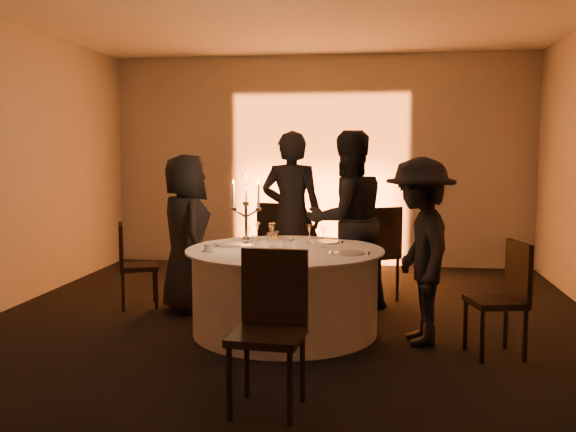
# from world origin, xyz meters

# --- Properties ---
(floor) EXTENTS (7.00, 7.00, 0.00)m
(floor) POSITION_xyz_m (0.00, 0.00, 0.00)
(floor) COLOR black
(floor) RESTS_ON ground
(wall_back) EXTENTS (7.00, 0.00, 7.00)m
(wall_back) POSITION_xyz_m (0.00, 3.50, 1.50)
(wall_back) COLOR #B7B2AA
(wall_back) RESTS_ON floor
(wall_front) EXTENTS (7.00, 0.00, 7.00)m
(wall_front) POSITION_xyz_m (0.00, -3.50, 1.50)
(wall_front) COLOR #B7B2AA
(wall_front) RESTS_ON floor
(uplighter_fixture) EXTENTS (0.25, 0.12, 0.10)m
(uplighter_fixture) POSITION_xyz_m (0.00, 3.20, 0.05)
(uplighter_fixture) COLOR black
(uplighter_fixture) RESTS_ON floor
(banquet_table) EXTENTS (1.80, 1.80, 0.77)m
(banquet_table) POSITION_xyz_m (0.00, 0.00, 0.38)
(banquet_table) COLOR black
(banquet_table) RESTS_ON floor
(chair_left) EXTENTS (0.52, 0.52, 0.90)m
(chair_left) POSITION_xyz_m (-1.74, 0.69, 0.50)
(chair_left) COLOR black
(chair_left) RESTS_ON floor
(chair_back_left) EXTENTS (0.53, 0.53, 1.05)m
(chair_back_left) POSITION_xyz_m (-0.31, 1.68, 0.60)
(chair_back_left) COLOR black
(chair_back_left) RESTS_ON floor
(chair_back_right) EXTENTS (0.63, 0.63, 1.05)m
(chair_back_right) POSITION_xyz_m (0.83, 1.32, 0.59)
(chair_back_right) COLOR black
(chair_back_right) RESTS_ON floor
(chair_right) EXTENTS (0.50, 0.50, 0.93)m
(chair_right) POSITION_xyz_m (1.86, -0.43, 0.52)
(chair_right) COLOR black
(chair_right) RESTS_ON floor
(chair_front) EXTENTS (0.48, 0.48, 1.02)m
(chair_front) POSITION_xyz_m (0.15, -1.70, 0.58)
(chair_front) COLOR black
(chair_front) RESTS_ON floor
(guest_left) EXTENTS (0.84, 0.94, 1.62)m
(guest_left) POSITION_xyz_m (-1.12, 0.63, 0.81)
(guest_left) COLOR black
(guest_left) RESTS_ON floor
(guest_back_left) EXTENTS (0.72, 0.51, 1.87)m
(guest_back_left) POSITION_xyz_m (-0.12, 1.31, 0.94)
(guest_back_left) COLOR black
(guest_back_left) RESTS_ON floor
(guest_back_right) EXTENTS (1.13, 1.06, 1.86)m
(guest_back_right) POSITION_xyz_m (0.52, 0.94, 0.93)
(guest_back_right) COLOR black
(guest_back_right) RESTS_ON floor
(guest_right) EXTENTS (0.73, 1.11, 1.61)m
(guest_right) POSITION_xyz_m (1.19, -0.16, 0.80)
(guest_right) COLOR black
(guest_right) RESTS_ON floor
(plate_left) EXTENTS (0.36, 0.28, 0.01)m
(plate_left) POSITION_xyz_m (-0.54, 0.13, 0.78)
(plate_left) COLOR white
(plate_left) RESTS_ON banquet_table
(plate_back_left) EXTENTS (0.36, 0.29, 0.08)m
(plate_back_left) POSITION_xyz_m (-0.17, 0.54, 0.79)
(plate_back_left) COLOR white
(plate_back_left) RESTS_ON banquet_table
(plate_back_right) EXTENTS (0.35, 0.28, 0.01)m
(plate_back_right) POSITION_xyz_m (0.33, 0.44, 0.78)
(plate_back_right) COLOR white
(plate_back_right) RESTS_ON banquet_table
(plate_right) EXTENTS (0.36, 0.26, 0.01)m
(plate_right) POSITION_xyz_m (0.59, -0.19, 0.78)
(plate_right) COLOR white
(plate_right) RESTS_ON banquet_table
(plate_front) EXTENTS (0.36, 0.25, 0.01)m
(plate_front) POSITION_xyz_m (-0.05, -0.55, 0.78)
(plate_front) COLOR white
(plate_front) RESTS_ON banquet_table
(coffee_cup) EXTENTS (0.11, 0.11, 0.07)m
(coffee_cup) POSITION_xyz_m (-0.65, -0.24, 0.80)
(coffee_cup) COLOR white
(coffee_cup) RESTS_ON banquet_table
(candelabra) EXTENTS (0.29, 0.14, 0.68)m
(candelabra) POSITION_xyz_m (-0.37, 0.04, 1.01)
(candelabra) COLOR silver
(candelabra) RESTS_ON banquet_table
(wine_glass_a) EXTENTS (0.07, 0.07, 0.19)m
(wine_glass_a) POSITION_xyz_m (-0.33, 0.41, 0.91)
(wine_glass_a) COLOR white
(wine_glass_a) RESTS_ON banquet_table
(wine_glass_b) EXTENTS (0.07, 0.07, 0.19)m
(wine_glass_b) POSITION_xyz_m (-0.14, 0.12, 0.91)
(wine_glass_b) COLOR white
(wine_glass_b) RESTS_ON banquet_table
(wine_glass_c) EXTENTS (0.07, 0.07, 0.19)m
(wine_glass_c) POSITION_xyz_m (-0.18, 0.37, 0.91)
(wine_glass_c) COLOR white
(wine_glass_c) RESTS_ON banquet_table
(wine_glass_d) EXTENTS (0.07, 0.07, 0.19)m
(wine_glass_d) POSITION_xyz_m (0.19, 0.34, 0.91)
(wine_glass_d) COLOR white
(wine_glass_d) RESTS_ON banquet_table
(wine_glass_e) EXTENTS (0.07, 0.07, 0.19)m
(wine_glass_e) POSITION_xyz_m (0.34, 0.13, 0.91)
(wine_glass_e) COLOR white
(wine_glass_e) RESTS_ON banquet_table
(wine_glass_f) EXTENTS (0.07, 0.07, 0.19)m
(wine_glass_f) POSITION_xyz_m (-0.36, 0.08, 0.91)
(wine_glass_f) COLOR white
(wine_glass_f) RESTS_ON banquet_table
(wine_glass_g) EXTENTS (0.07, 0.07, 0.19)m
(wine_glass_g) POSITION_xyz_m (-0.05, -0.22, 0.91)
(wine_glass_g) COLOR white
(wine_glass_g) RESTS_ON banquet_table
(wine_glass_h) EXTENTS (0.07, 0.07, 0.19)m
(wine_glass_h) POSITION_xyz_m (-0.09, -0.34, 0.91)
(wine_glass_h) COLOR white
(wine_glass_h) RESTS_ON banquet_table
(tumbler_a) EXTENTS (0.07, 0.07, 0.09)m
(tumbler_a) POSITION_xyz_m (0.04, -0.16, 0.82)
(tumbler_a) COLOR white
(tumbler_a) RESTS_ON banquet_table
(tumbler_b) EXTENTS (0.07, 0.07, 0.09)m
(tumbler_b) POSITION_xyz_m (-0.32, 0.20, 0.82)
(tumbler_b) COLOR white
(tumbler_b) RESTS_ON banquet_table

